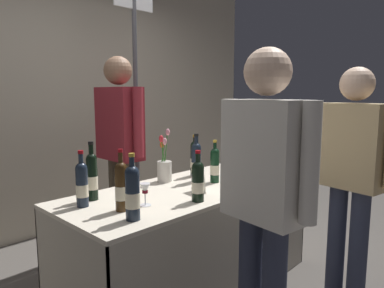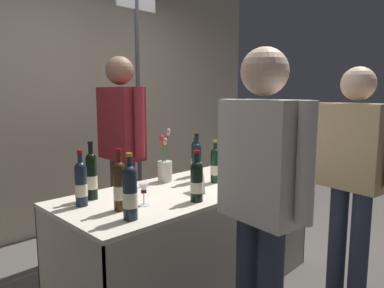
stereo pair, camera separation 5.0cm
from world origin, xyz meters
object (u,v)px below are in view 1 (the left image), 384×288
object	(u,v)px
tasting_table	(192,218)
booth_signpost	(136,95)
vendor_presenter	(120,138)
taster_foreground_right	(264,187)
wine_glass_mid	(270,165)
flower_vase	(164,168)
display_bottle_0	(132,192)
featured_wine_bottle	(121,186)
wine_glass_near_vendor	(260,160)
wine_glass_near_taster	(145,190)

from	to	relation	value
tasting_table	booth_signpost	xyz separation A→B (m)	(0.38, 1.13, 0.85)
vendor_presenter	taster_foreground_right	bearing A→B (deg)	-9.67
wine_glass_mid	flower_vase	bearing A→B (deg)	142.81
wine_glass_mid	vendor_presenter	distance (m)	1.26
display_bottle_0	wine_glass_mid	world-z (taller)	display_bottle_0
featured_wine_bottle	booth_signpost	size ratio (longest dim) A/B	0.15
taster_foreground_right	booth_signpost	world-z (taller)	booth_signpost
display_bottle_0	vendor_presenter	size ratio (longest dim) A/B	0.20
vendor_presenter	tasting_table	bearing A→B (deg)	2.09
flower_vase	taster_foreground_right	distance (m)	1.07
tasting_table	taster_foreground_right	distance (m)	0.94
vendor_presenter	display_bottle_0	bearing A→B (deg)	-31.50
wine_glass_near_vendor	wine_glass_mid	bearing A→B (deg)	-129.83
wine_glass_near_vendor	flower_vase	distance (m)	0.86
flower_vase	display_bottle_0	bearing A→B (deg)	-143.08
wine_glass_near_taster	flower_vase	size ratio (longest dim) A/B	0.34
wine_glass_near_taster	tasting_table	bearing A→B (deg)	11.59
flower_vase	booth_signpost	distance (m)	1.11
featured_wine_bottle	vendor_presenter	xyz separation A→B (m)	(0.62, 0.91, 0.13)
display_bottle_0	booth_signpost	world-z (taller)	booth_signpost
wine_glass_near_vendor	vendor_presenter	size ratio (longest dim) A/B	0.07
tasting_table	display_bottle_0	distance (m)	0.82
flower_vase	booth_signpost	size ratio (longest dim) A/B	0.16
featured_wine_bottle	flower_vase	distance (m)	0.69
wine_glass_near_taster	featured_wine_bottle	bearing A→B (deg)	172.57
tasting_table	taster_foreground_right	bearing A→B (deg)	-111.65
featured_wine_bottle	vendor_presenter	size ratio (longest dim) A/B	0.20
vendor_presenter	featured_wine_bottle	bearing A→B (deg)	-34.04
wine_glass_near_vendor	taster_foreground_right	xyz separation A→B (m)	(-1.08, -0.73, 0.11)
tasting_table	taster_foreground_right	xyz separation A→B (m)	(-0.31, -0.78, 0.43)
tasting_table	wine_glass_near_vendor	xyz separation A→B (m)	(0.77, -0.06, 0.32)
vendor_presenter	flower_vase	bearing A→B (deg)	-1.09
featured_wine_bottle	display_bottle_0	bearing A→B (deg)	-105.06
booth_signpost	wine_glass_near_taster	bearing A→B (deg)	-125.59
wine_glass_mid	booth_signpost	size ratio (longest dim) A/B	0.06
wine_glass_mid	wine_glass_near_taster	world-z (taller)	wine_glass_mid
display_bottle_0	wine_glass_near_taster	distance (m)	0.25
vendor_presenter	wine_glass_mid	bearing A→B (deg)	31.04
wine_glass_mid	wine_glass_near_taster	bearing A→B (deg)	172.50
tasting_table	vendor_presenter	bearing A→B (deg)	91.63
wine_glass_mid	flower_vase	xyz separation A→B (m)	(-0.65, 0.49, 0.01)
wine_glass_near_taster	booth_signpost	bearing A→B (deg)	54.41
wine_glass_near_vendor	booth_signpost	bearing A→B (deg)	108.07
wine_glass_near_taster	display_bottle_0	bearing A→B (deg)	-143.66
wine_glass_near_vendor	wine_glass_near_taster	distance (m)	1.27
tasting_table	wine_glass_mid	distance (m)	0.73
tasting_table	booth_signpost	bearing A→B (deg)	71.23
wine_glass_near_vendor	wine_glass_near_taster	size ratio (longest dim) A/B	0.96
featured_wine_bottle	wine_glass_mid	xyz separation A→B (m)	(1.26, -0.17, -0.04)
featured_wine_bottle	wine_glass_mid	distance (m)	1.27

